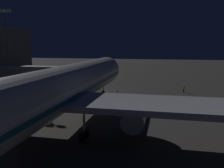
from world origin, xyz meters
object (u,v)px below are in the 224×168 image
traffic_cone_nose_port (117,91)px  traffic_cone_nose_starboard (100,90)px  jet_bridge (44,72)px  ground_crew_near_nose_gear (184,89)px  airliner_at_gate (57,91)px  apron_floodlight_mast (8,44)px

traffic_cone_nose_port → traffic_cone_nose_starboard: bearing=0.0°
jet_bridge → ground_crew_near_nose_gear: (-29.84, -12.56, -4.61)m
jet_bridge → traffic_cone_nose_port: size_ratio=40.19×
airliner_at_gate → apron_floodlight_mast: (25.50, -26.52, 6.02)m
apron_floodlight_mast → ground_crew_near_nose_gear: bearing=-173.3°
ground_crew_near_nose_gear → traffic_cone_nose_starboard: 20.34m
ground_crew_near_nose_gear → traffic_cone_nose_port: size_ratio=3.07×
airliner_at_gate → traffic_cone_nose_port: size_ratio=109.76×
jet_bridge → traffic_cone_nose_port: 18.07m
jet_bridge → traffic_cone_nose_starboard: bearing=-133.9°
airliner_at_gate → traffic_cone_nose_starboard: size_ratio=109.76×
airliner_at_gate → traffic_cone_nose_starboard: 29.63m
traffic_cone_nose_starboard → ground_crew_near_nose_gear: bearing=-172.9°
ground_crew_near_nose_gear → airliner_at_gate: bearing=60.4°
jet_bridge → apron_floodlight_mast: 16.64m
jet_bridge → apron_floodlight_mast: size_ratio=1.11×
airliner_at_gate → traffic_cone_nose_starboard: airliner_at_gate is taller
traffic_cone_nose_starboard → apron_floodlight_mast: bearing=6.3°
apron_floodlight_mast → traffic_cone_nose_port: apron_floodlight_mast is taller
traffic_cone_nose_port → traffic_cone_nose_starboard: (4.40, 0.00, 0.00)m
airliner_at_gate → apron_floodlight_mast: airliner_at_gate is taller
apron_floodlight_mast → ground_crew_near_nose_gear: size_ratio=11.85×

